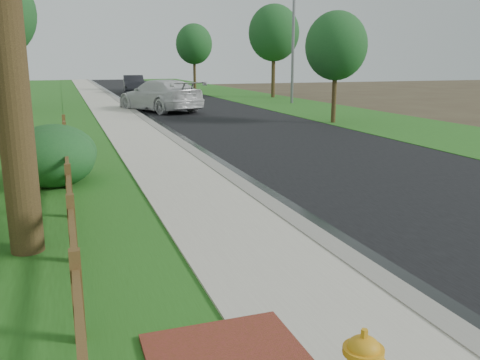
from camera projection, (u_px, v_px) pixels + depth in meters
name	position (u px, v px, depth m)	size (l,w,h in m)	color
ground	(382.00, 309.00, 6.37)	(120.00, 120.00, 0.00)	#3D3021
road	(172.00, 100.00, 40.01)	(8.00, 90.00, 0.02)	black
curb	(118.00, 100.00, 38.65)	(0.40, 90.00, 0.12)	gray
wet_gutter	(122.00, 101.00, 38.77)	(0.50, 90.00, 0.00)	black
sidewalk	(100.00, 101.00, 38.24)	(2.20, 90.00, 0.10)	#AFA698
grass_strip	(74.00, 102.00, 37.64)	(1.60, 90.00, 0.06)	#235618
verge_far	(254.00, 97.00, 42.21)	(6.00, 90.00, 0.04)	#235618
ranch_fence	(68.00, 175.00, 10.96)	(0.12, 16.92, 1.10)	#493318
white_suv	(160.00, 95.00, 30.66)	(2.66, 6.54, 1.90)	silver
dark_car_mid	(172.00, 90.00, 40.05)	(1.66, 4.12, 1.40)	black
dark_car_far	(134.00, 84.00, 47.03)	(1.77, 5.07, 1.67)	black
streetlight	(291.00, 23.00, 35.13)	(2.22, 0.80, 9.78)	slate
shrub_b	(54.00, 154.00, 12.81)	(2.12, 2.12, 1.48)	#19461E
shrub_c	(54.00, 158.00, 12.37)	(2.00, 2.00, 1.44)	#19461E
tree_near_right	(336.00, 46.00, 24.28)	(2.97, 2.97, 5.35)	#362716
tree_mid_right	(274.00, 33.00, 41.02)	(4.11, 4.11, 7.46)	#362716
tree_far_right	(194.00, 44.00, 49.58)	(3.54, 3.54, 6.54)	#362716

